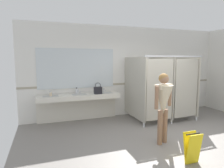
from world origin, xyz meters
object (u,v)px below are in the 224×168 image
Objects in this scene: person_standing at (163,100)px; wet_floor_sign at (192,148)px; handbag at (98,90)px; soap_dispenser at (77,91)px; paper_cup at (51,94)px.

person_standing is 2.76× the size of wet_floor_sign.
soap_dispenser is at bearing 153.09° from handbag.
wet_floor_sign is at bearing -52.84° from paper_cup.
handbag is at bearing 114.65° from person_standing.
paper_cup is at bearing 137.61° from person_standing.
soap_dispenser is at bearing 115.05° from wet_floor_sign.
wet_floor_sign is at bearing -72.48° from handbag.
wet_floor_sign is (0.01, -0.92, -0.68)m from person_standing.
person_standing reaches higher than paper_cup.
person_standing is 8.59× the size of soap_dispenser.
person_standing reaches higher than wet_floor_sign.
soap_dispenser is (-1.49, 2.28, -0.06)m from person_standing.
person_standing reaches higher than soap_dispenser.
paper_cup is 0.19× the size of wet_floor_sign.
person_standing is 3.04m from paper_cup.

